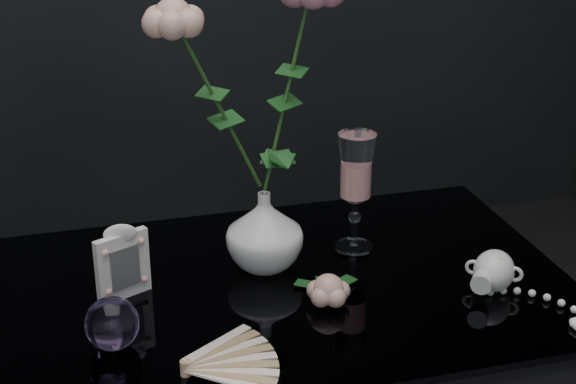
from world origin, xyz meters
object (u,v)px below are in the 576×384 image
object	(u,v)px
picture_frame	(122,261)
paperweight	(112,324)
loose_rose	(328,290)
vase	(264,231)
wine_glass	(355,193)
pearl_jar	(494,269)

from	to	relation	value
picture_frame	paperweight	bearing A→B (deg)	-126.54
paperweight	loose_rose	size ratio (longest dim) A/B	0.52
paperweight	loose_rose	bearing A→B (deg)	5.54
vase	picture_frame	xyz separation A→B (m)	(-0.23, -0.04, -0.00)
wine_glass	picture_frame	distance (m)	0.40
wine_glass	loose_rose	distance (m)	0.21
wine_glass	paperweight	bearing A→B (deg)	-155.00
vase	wine_glass	world-z (taller)	wine_glass
wine_glass	loose_rose	size ratio (longest dim) A/B	1.42
paperweight	picture_frame	bearing A→B (deg)	78.08
picture_frame	pearl_jar	distance (m)	0.57
picture_frame	loose_rose	bearing A→B (deg)	-44.44
vase	pearl_jar	xyz separation A→B (m)	(0.33, -0.16, -0.03)
loose_rose	picture_frame	bearing A→B (deg)	160.04
vase	picture_frame	world-z (taller)	vase
picture_frame	vase	bearing A→B (deg)	-15.74
vase	paperweight	bearing A→B (deg)	-146.28
wine_glass	loose_rose	xyz separation A→B (m)	(-0.10, -0.17, -0.08)
vase	loose_rose	bearing A→B (deg)	-65.98
pearl_jar	loose_rose	bearing A→B (deg)	-148.78
vase	pearl_jar	distance (m)	0.37
wine_glass	pearl_jar	size ratio (longest dim) A/B	0.90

